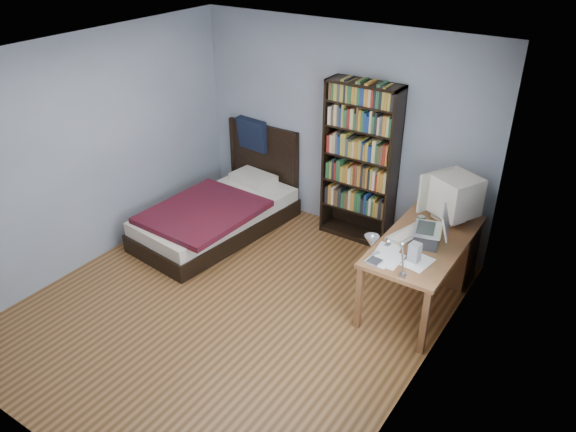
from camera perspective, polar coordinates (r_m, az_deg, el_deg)
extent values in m
plane|color=brown|center=(5.81, -5.43, -9.10)|extent=(4.20, 4.20, 0.00)
plane|color=white|center=(4.71, -6.89, 15.60)|extent=(4.20, 4.20, 0.00)
cube|color=#9BA5B6|center=(6.74, 5.32, 8.73)|extent=(3.80, 0.04, 2.50)
cube|color=#9BA5B6|center=(4.02, -25.47, -9.69)|extent=(3.80, 0.04, 2.50)
cube|color=#9BA5B6|center=(6.43, -19.44, 6.11)|extent=(0.04, 4.20, 2.50)
cube|color=#9BA5B6|center=(4.33, 13.93, -4.46)|extent=(0.04, 4.20, 2.50)
cube|color=white|center=(4.11, 13.35, -3.07)|extent=(0.01, 1.14, 1.14)
cube|color=white|center=(4.11, 13.27, -3.04)|extent=(0.01, 1.00, 1.00)
cube|color=brown|center=(5.64, 13.77, -2.45)|extent=(0.75, 1.55, 0.04)
cube|color=brown|center=(5.38, 7.23, -8.19)|extent=(0.06, 0.06, 0.69)
cube|color=brown|center=(5.20, 13.71, -10.42)|extent=(0.06, 0.06, 0.69)
cube|color=brown|center=(6.51, 13.07, -1.58)|extent=(0.06, 0.06, 0.69)
cube|color=brown|center=(6.36, 18.48, -3.20)|extent=(0.06, 0.06, 0.69)
cube|color=brown|center=(6.28, 15.22, -3.07)|extent=(0.69, 0.40, 0.68)
cube|color=beige|center=(6.03, 15.94, -0.19)|extent=(0.35, 0.33, 0.03)
cylinder|color=beige|center=(6.01, 16.00, 0.20)|extent=(0.10, 0.10, 0.06)
cube|color=beige|center=(5.90, 16.59, 2.08)|extent=(0.55, 0.54, 0.40)
cube|color=#B6AE98|center=(5.95, 14.70, 2.60)|extent=(0.22, 0.39, 0.42)
cube|color=#3F9AE2|center=(5.95, 14.56, 2.64)|extent=(0.15, 0.28, 0.27)
cube|color=#2D2D30|center=(5.51, 13.91, -2.10)|extent=(0.29, 0.31, 0.15)
cube|color=silver|center=(5.47, 14.02, -1.32)|extent=(0.33, 0.39, 0.02)
cube|color=#2D2D30|center=(5.47, 13.84, -1.16)|extent=(0.23, 0.30, 0.00)
cube|color=silver|center=(5.37, 15.75, -0.61)|extent=(0.16, 0.35, 0.24)
cube|color=#0CBF26|center=(5.37, 15.64, -0.58)|extent=(0.12, 0.28, 0.19)
cube|color=#99999E|center=(5.02, 11.61, -5.95)|extent=(0.06, 0.05, 0.04)
cylinder|color=#99999E|center=(4.86, 11.56, -4.30)|extent=(0.02, 0.14, 0.38)
cylinder|color=#99999E|center=(4.57, 10.06, -2.40)|extent=(0.16, 0.31, 0.19)
cone|color=#99999E|center=(4.45, 8.49, -2.56)|extent=(0.12, 0.12, 0.10)
cube|color=#B6AE98|center=(5.63, 12.07, -1.87)|extent=(0.31, 0.50, 0.05)
cube|color=gray|center=(5.21, 12.75, -3.65)|extent=(0.11, 0.11, 0.19)
cylinder|color=#073819|center=(5.78, 13.34, -0.61)|extent=(0.07, 0.07, 0.13)
ellipsoid|color=silver|center=(5.86, 14.74, -0.90)|extent=(0.06, 0.11, 0.04)
cube|color=silver|center=(5.45, 10.12, -2.84)|extent=(0.06, 0.10, 0.02)
cube|color=gray|center=(5.29, 8.91, -3.77)|extent=(0.07, 0.09, 0.02)
cube|color=gray|center=(5.17, 8.76, -4.61)|extent=(0.12, 0.12, 0.02)
cube|color=black|center=(6.74, 4.17, 6.10)|extent=(0.03, 0.30, 1.91)
cube|color=black|center=(6.41, 10.64, 4.41)|extent=(0.03, 0.30, 1.91)
cube|color=black|center=(6.25, 7.88, 13.21)|extent=(0.86, 0.30, 0.03)
cube|color=black|center=(6.99, 6.86, -1.69)|extent=(0.86, 0.30, 0.06)
cube|color=black|center=(6.68, 7.88, 5.68)|extent=(0.86, 0.02, 1.91)
cube|color=olive|center=(6.54, 7.26, 5.46)|extent=(0.78, 0.22, 1.71)
cube|color=black|center=(7.02, -7.22, -0.83)|extent=(1.24, 2.15, 0.22)
cube|color=#EFE4CD|center=(6.92, -7.32, 0.53)|extent=(1.20, 2.08, 0.16)
cube|color=maroon|center=(6.69, -8.58, 0.42)|extent=(1.14, 1.37, 0.07)
cube|color=#EFE4CD|center=(7.40, -3.53, 3.80)|extent=(0.60, 0.42, 0.12)
cube|color=black|center=(7.52, -2.48, 5.27)|extent=(1.08, 0.05, 1.10)
cylinder|color=black|center=(7.79, -5.63, 6.04)|extent=(0.06, 0.06, 1.10)
cylinder|color=black|center=(7.24, 0.72, 4.32)|extent=(0.06, 0.06, 1.10)
cube|color=black|center=(7.43, -3.63, 8.27)|extent=(0.46, 0.20, 0.43)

